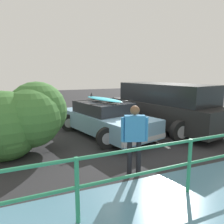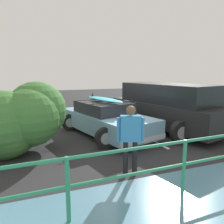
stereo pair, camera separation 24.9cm
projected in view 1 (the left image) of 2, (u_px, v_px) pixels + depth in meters
ground_plane at (129, 136)px, 8.04m from camera, size 44.00×44.00×0.02m
parking_stripe at (135, 131)px, 8.69m from camera, size 0.12×4.44×0.00m
sedan_car at (105, 119)px, 8.14m from camera, size 3.03×4.49×1.49m
suv_car at (165, 106)px, 8.78m from camera, size 3.16×5.22×1.86m
person_bystander at (134, 133)px, 4.87m from camera, size 0.59×0.32×1.58m
railing_fence at (140, 166)px, 3.70m from camera, size 11.02×0.32×1.07m
bush_near_left at (21, 121)px, 6.07m from camera, size 2.71×2.10×2.13m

